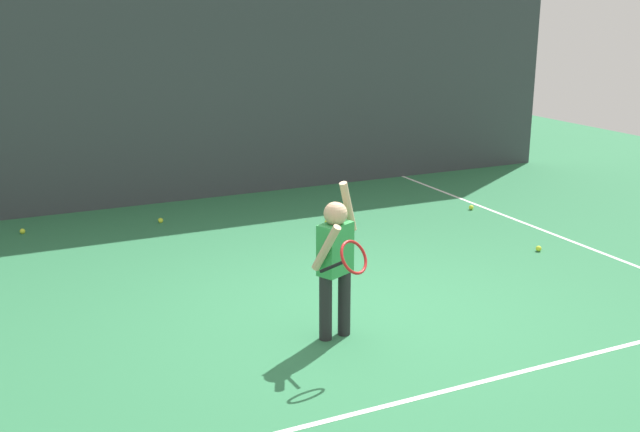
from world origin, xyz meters
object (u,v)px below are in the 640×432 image
object	(u,v)px
tennis_player	(336,258)
tennis_ball_3	(161,220)
tennis_ball_4	(22,231)
tennis_ball_5	(471,207)
tennis_ball_1	(539,249)
tennis_ball_7	(327,222)

from	to	relation	value
tennis_player	tennis_ball_3	size ratio (longest dim) A/B	20.46
tennis_ball_4	tennis_ball_5	distance (m)	5.93
tennis_ball_4	tennis_ball_1	bearing A→B (deg)	-31.51
tennis_ball_5	tennis_ball_7	size ratio (longest dim) A/B	1.00
tennis_ball_1	tennis_ball_4	xyz separation A→B (m)	(-5.37, 3.29, 0.00)
tennis_player	tennis_ball_4	bearing A→B (deg)	91.59
tennis_player	tennis_ball_4	size ratio (longest dim) A/B	20.46
tennis_ball_1	tennis_ball_3	size ratio (longest dim) A/B	1.00
tennis_ball_1	tennis_ball_7	xyz separation A→B (m)	(-1.75, 2.04, 0.00)
tennis_ball_7	tennis_player	bearing A→B (deg)	-114.50
tennis_player	tennis_ball_5	size ratio (longest dim) A/B	20.46
tennis_ball_7	tennis_ball_4	bearing A→B (deg)	160.91
tennis_player	tennis_ball_7	size ratio (longest dim) A/B	20.46
tennis_player	tennis_ball_4	xyz separation A→B (m)	(-2.19, 4.39, -0.69)
tennis_ball_3	tennis_ball_5	world-z (taller)	same
tennis_ball_1	tennis_ball_5	bearing A→B (deg)	78.08
tennis_ball_3	tennis_ball_5	distance (m)	4.25
tennis_ball_7	tennis_ball_5	bearing A→B (deg)	-5.34
tennis_player	tennis_ball_1	xyz separation A→B (m)	(3.18, 1.10, -0.69)
tennis_ball_5	tennis_ball_7	bearing A→B (deg)	174.66
tennis_ball_7	tennis_ball_1	bearing A→B (deg)	-49.38
tennis_ball_4	tennis_ball_5	bearing A→B (deg)	-14.17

